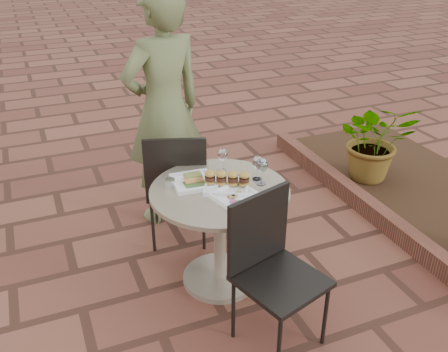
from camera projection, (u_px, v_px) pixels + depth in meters
name	position (u px, v px, depth m)	size (l,w,h in m)	color
ground	(203.00, 278.00, 3.53)	(60.00, 60.00, 0.00)	brown
cafe_table	(220.00, 222.00, 3.30)	(0.90, 0.90, 0.73)	gray
chair_far	(177.00, 181.00, 3.66)	(0.56, 0.56, 0.93)	black
chair_near	(270.00, 259.00, 2.83)	(0.55, 0.55, 0.93)	black
diner	(164.00, 110.00, 3.85)	(0.69, 0.45, 1.89)	#505730
plate_salmon	(193.00, 181.00, 3.24)	(0.27, 0.27, 0.07)	white
plate_sliders	(227.00, 181.00, 3.18)	(0.38, 0.38, 0.18)	white
plate_tuna	(235.00, 196.00, 3.07)	(0.31, 0.31, 0.03)	white
wine_glass_right	(262.00, 166.00, 3.19)	(0.08, 0.08, 0.18)	white
wine_glass_mid	(223.00, 155.00, 3.35)	(0.07, 0.07, 0.17)	white
wine_glass_far	(257.00, 163.00, 3.25)	(0.07, 0.07, 0.17)	white
steel_ramekin	(170.00, 183.00, 3.21)	(0.07, 0.07, 0.05)	silver
cutlery_set	(274.00, 202.00, 3.03)	(0.10, 0.22, 0.00)	silver
planter_curb	(365.00, 204.00, 4.28)	(0.12, 3.00, 0.15)	brown
mulch_bed	(428.00, 193.00, 4.54)	(1.30, 3.00, 0.06)	black
potted_plant_a	(375.00, 140.00, 4.58)	(0.69, 0.60, 0.77)	#33662D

